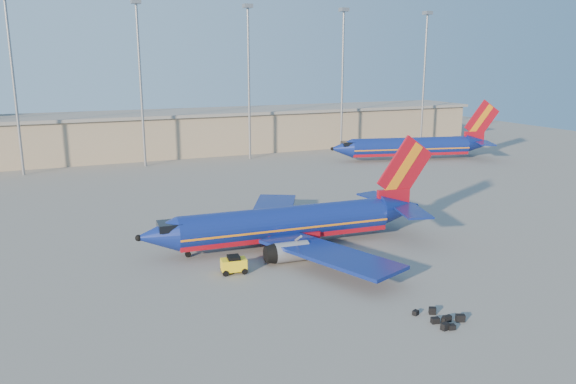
# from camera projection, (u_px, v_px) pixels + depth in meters

# --- Properties ---
(ground) EXTENTS (220.00, 220.00, 0.00)m
(ground) POSITION_uv_depth(u_px,v_px,m) (261.00, 233.00, 62.07)
(ground) COLOR slate
(ground) RESTS_ON ground
(terminal_building) EXTENTS (122.00, 16.00, 8.50)m
(terminal_building) POSITION_uv_depth(u_px,v_px,m) (208.00, 131.00, 116.78)
(terminal_building) COLOR gray
(terminal_building) RESTS_ON ground
(light_mast_row) EXTENTS (101.60, 1.60, 28.65)m
(light_mast_row) POSITION_uv_depth(u_px,v_px,m) (196.00, 66.00, 101.09)
(light_mast_row) COLOR gray
(light_mast_row) RESTS_ON ground
(aircraft_main) EXTENTS (32.03, 30.76, 10.84)m
(aircraft_main) POSITION_uv_depth(u_px,v_px,m) (292.00, 223.00, 57.63)
(aircraft_main) COLOR navy
(aircraft_main) RESTS_ON ground
(aircraft_second) EXTENTS (32.83, 14.86, 11.29)m
(aircraft_second) POSITION_uv_depth(u_px,v_px,m) (414.00, 146.00, 106.99)
(aircraft_second) COLOR navy
(aircraft_second) RESTS_ON ground
(baggage_tug) EXTENTS (2.40, 1.62, 1.62)m
(baggage_tug) POSITION_uv_depth(u_px,v_px,m) (234.00, 264.00, 50.31)
(baggage_tug) COLOR yellow
(baggage_tug) RESTS_ON ground
(luggage_pile) EXTENTS (3.05, 3.46, 0.53)m
(luggage_pile) POSITION_uv_depth(u_px,v_px,m) (443.00, 319.00, 40.99)
(luggage_pile) COLOR black
(luggage_pile) RESTS_ON ground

